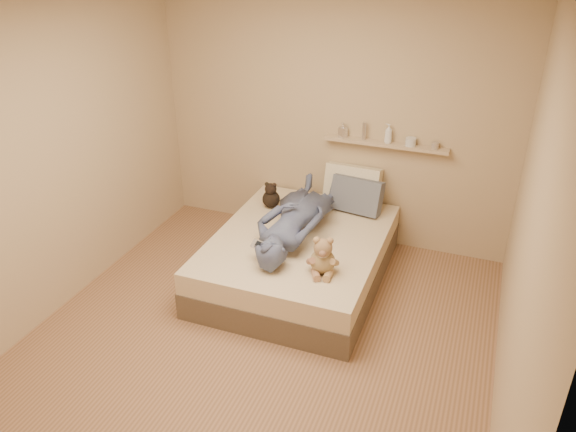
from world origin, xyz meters
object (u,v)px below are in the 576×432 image
at_px(bed, 299,258).
at_px(teddy_bear, 323,258).
at_px(person, 296,217).
at_px(pillow_grey, 357,195).
at_px(wall_shelf, 385,144).
at_px(game_console, 261,246).
at_px(dark_plush, 271,196).
at_px(pillow_cream, 352,186).

height_order(bed, teddy_bear, teddy_bear).
height_order(teddy_bear, person, person).
xyz_separation_m(pillow_grey, person, (-0.40, -0.65, 0.01)).
xyz_separation_m(pillow_grey, wall_shelf, (0.20, 0.22, 0.48)).
xyz_separation_m(game_console, dark_plush, (-0.31, 0.98, -0.04)).
bearing_deg(wall_shelf, pillow_cream, -164.35).
xyz_separation_m(game_console, person, (0.11, 0.55, 0.02)).
xyz_separation_m(pillow_cream, person, (-0.31, -0.79, -0.02)).
bearing_deg(pillow_grey, pillow_cream, 120.77).
bearing_deg(person, game_console, 78.98).
xyz_separation_m(bed, pillow_grey, (0.35, 0.69, 0.40)).
bearing_deg(pillow_cream, person, -111.72).
bearing_deg(game_console, pillow_cream, 72.50).
bearing_deg(teddy_bear, person, 128.70).
bearing_deg(pillow_grey, teddy_bear, -88.63).
distance_m(dark_plush, pillow_grey, 0.85).
bearing_deg(bed, pillow_cream, 72.10).
relative_size(teddy_bear, dark_plush, 1.25).
bearing_deg(game_console, dark_plush, 107.60).
height_order(bed, dark_plush, dark_plush).
distance_m(person, wall_shelf, 1.15).
height_order(teddy_bear, pillow_grey, pillow_grey).
xyz_separation_m(dark_plush, pillow_grey, (0.82, 0.22, 0.05)).
relative_size(game_console, teddy_bear, 0.55).
relative_size(game_console, wall_shelf, 0.16).
distance_m(bed, person, 0.41).
relative_size(dark_plush, pillow_cream, 0.49).
bearing_deg(pillow_grey, bed, -116.99).
distance_m(pillow_grey, wall_shelf, 0.56).
height_order(teddy_bear, wall_shelf, wall_shelf).
xyz_separation_m(bed, person, (-0.05, 0.04, 0.41)).
relative_size(teddy_bear, pillow_grey, 0.68).
bearing_deg(wall_shelf, teddy_bear, -96.93).
bearing_deg(wall_shelf, game_console, -116.40).
bearing_deg(game_console, bed, 73.14).
bearing_deg(person, bed, 139.33).
distance_m(dark_plush, person, 0.60).
relative_size(teddy_bear, pillow_cream, 0.62).
height_order(dark_plush, person, person).
xyz_separation_m(person, wall_shelf, (0.60, 0.87, 0.47)).
xyz_separation_m(bed, teddy_bear, (0.38, -0.49, 0.37)).
relative_size(game_console, dark_plush, 0.69).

